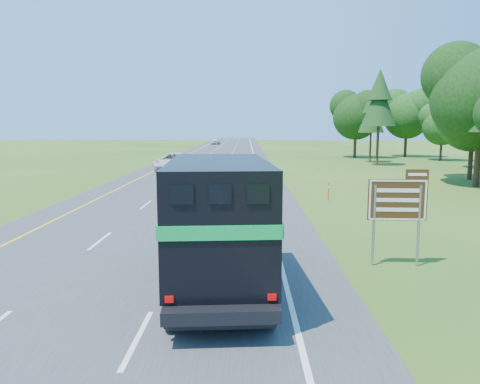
{
  "coord_description": "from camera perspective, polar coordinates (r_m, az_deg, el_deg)",
  "views": [
    {
      "loc": [
        4.29,
        -7.99,
        4.82
      ],
      "look_at": [
        3.97,
        16.05,
        1.4
      ],
      "focal_mm": 35.0,
      "sensor_mm": 36.0,
      "label": 1
    }
  ],
  "objects": [
    {
      "name": "road",
      "position": [
        58.34,
        -3.46,
        3.36
      ],
      "size": [
        15.0,
        260.0,
        0.04
      ],
      "primitive_type": "cube",
      "color": "#38383A",
      "rests_on": "ground"
    },
    {
      "name": "far_car",
      "position": [
        121.75,
        -3.0,
        6.24
      ],
      "size": [
        2.22,
        5.22,
        1.76
      ],
      "primitive_type": "imported",
      "rotation": [
        0.0,
        0.0,
        -0.03
      ],
      "color": "silver",
      "rests_on": "road"
    },
    {
      "name": "delineator",
      "position": [
        30.91,
        10.74,
        0.12
      ],
      "size": [
        0.09,
        0.05,
        1.13
      ],
      "color": "#DF4C0B",
      "rests_on": "ground"
    },
    {
      "name": "exit_sign",
      "position": [
        16.79,
        18.74,
        -1.37
      ],
      "size": [
        1.98,
        0.18,
        3.36
      ],
      "rotation": [
        0.0,
        0.0,
        -0.05
      ],
      "color": "gray",
      "rests_on": "ground"
    },
    {
      "name": "horse_truck",
      "position": [
        13.91,
        -2.67,
        -3.26
      ],
      "size": [
        3.28,
        8.79,
        3.82
      ],
      "rotation": [
        0.0,
        0.0,
        0.07
      ],
      "color": "black",
      "rests_on": "road"
    },
    {
      "name": "white_suv",
      "position": [
        50.88,
        -8.1,
        3.68
      ],
      "size": [
        3.56,
        6.97,
        1.88
      ],
      "primitive_type": "imported",
      "rotation": [
        0.0,
        0.0,
        -0.06
      ],
      "color": "silver",
      "rests_on": "road"
    },
    {
      "name": "lane_markings",
      "position": [
        58.34,
        -3.46,
        3.38
      ],
      "size": [
        11.15,
        260.0,
        0.01
      ],
      "color": "yellow",
      "rests_on": "road"
    }
  ]
}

